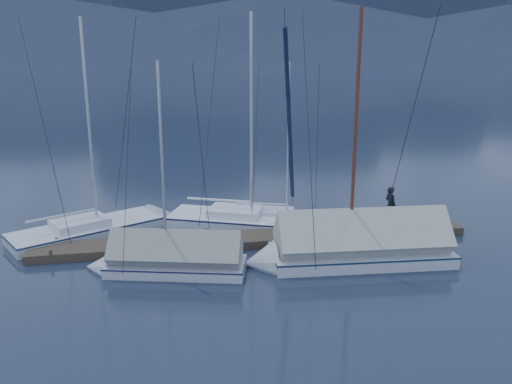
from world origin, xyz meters
TOP-DOWN VIEW (x-y plane):
  - ground at (0.00, 0.00)m, footprint 1000.00×1000.00m
  - dock at (0.00, 2.00)m, footprint 18.00×1.50m
  - mooring_posts at (-0.50, 2.00)m, footprint 15.12×1.52m
  - sailboat_open_left at (-6.12, 4.68)m, footprint 7.63×5.40m
  - sailboat_open_mid at (0.69, 3.91)m, footprint 7.96×5.01m
  - sailboat_open_right at (2.28, 4.13)m, footprint 6.28×3.45m
  - sailboat_covered_near at (2.95, -0.63)m, footprint 8.03×3.40m
  - sailboat_covered_far at (-3.83, -0.25)m, footprint 6.11×3.17m
  - person at (6.09, 2.45)m, footprint 0.56×0.70m

SIDE VIEW (x-z plane):
  - ground at x=0.00m, z-range 0.00..0.00m
  - dock at x=0.00m, z-range -0.16..0.38m
  - sailboat_open_right at x=2.28m, z-range -3.86..4.14m
  - sailboat_open_left at x=-6.12m, z-range -4.80..5.15m
  - sailboat_open_mid at x=0.69m, z-range -4.93..5.29m
  - mooring_posts at x=-0.50m, z-range 0.17..0.52m
  - sailboat_covered_far at x=-3.83m, z-range -3.71..4.51m
  - sailboat_covered_near at x=2.95m, z-range -4.61..5.63m
  - person at x=6.09m, z-range 0.34..2.00m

